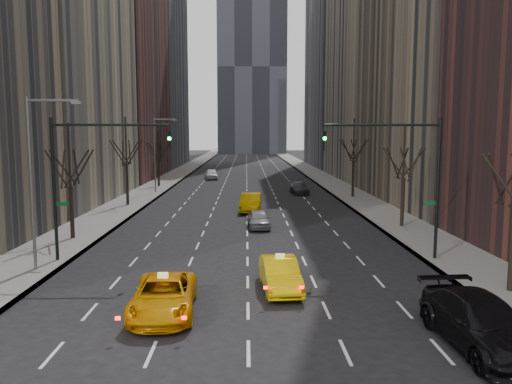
{
  "coord_description": "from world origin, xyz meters",
  "views": [
    {
      "loc": [
        -0.06,
        -15.88,
        7.3
      ],
      "look_at": [
        0.57,
        16.22,
        3.5
      ],
      "focal_mm": 35.0,
      "sensor_mm": 36.0,
      "label": 1
    }
  ],
  "objects": [
    {
      "name": "tree_lw_d",
      "position": [
        -12.0,
        52.0,
        3.56
      ],
      "size": [
        3.36,
        3.5,
        7.36
      ],
      "color": "black",
      "rests_on": "ground"
    },
    {
      "name": "far_taxi",
      "position": [
        0.37,
        30.24,
        0.85
      ],
      "size": [
        2.15,
        5.3,
        1.71
      ],
      "primitive_type": "imported",
      "rotation": [
        0.0,
        0.0,
        -0.07
      ],
      "color": "#D59D04",
      "rests_on": "ground"
    },
    {
      "name": "streetlight_far",
      "position": [
        -10.84,
        45.0,
        5.62
      ],
      "size": [
        2.83,
        0.22,
        9.0
      ],
      "color": "slate",
      "rests_on": "ground"
    },
    {
      "name": "tree_rw_b",
      "position": [
        12.0,
        22.0,
        3.72
      ],
      "size": [
        3.36,
        3.5,
        7.82
      ],
      "color": "black",
      "rests_on": "ground"
    },
    {
      "name": "tree_lw_c",
      "position": [
        -12.0,
        34.0,
        4.04
      ],
      "size": [
        3.36,
        3.5,
        8.74
      ],
      "color": "black",
      "rests_on": "ground"
    },
    {
      "name": "bld_right_deep",
      "position": [
        21.5,
        95.0,
        29.0
      ],
      "size": [
        14.0,
        30.0,
        58.0
      ],
      "primitive_type": "cube",
      "color": "slate",
      "rests_on": "ground"
    },
    {
      "name": "taxi_suv",
      "position": [
        -3.42,
        3.73,
        0.75
      ],
      "size": [
        2.76,
        5.5,
        1.49
      ],
      "primitive_type": "imported",
      "rotation": [
        0.0,
        0.0,
        0.05
      ],
      "color": "#ED9A05",
      "rests_on": "ground"
    },
    {
      "name": "silver_sedan_ahead",
      "position": [
        0.87,
        22.23,
        0.68
      ],
      "size": [
        1.86,
        4.08,
        1.36
      ],
      "primitive_type": "imported",
      "rotation": [
        0.0,
        0.0,
        0.07
      ],
      "color": "#919398",
      "rests_on": "ground"
    },
    {
      "name": "sidewalk_left",
      "position": [
        -12.25,
        70.0,
        0.07
      ],
      "size": [
        4.5,
        320.0,
        0.15
      ],
      "primitive_type": "cube",
      "color": "slate",
      "rests_on": "ground"
    },
    {
      "name": "ground",
      "position": [
        0.0,
        0.0,
        0.0
      ],
      "size": [
        400.0,
        400.0,
        0.0
      ],
      "primitive_type": "plane",
      "color": "black",
      "rests_on": "ground"
    },
    {
      "name": "sidewalk_right",
      "position": [
        12.25,
        70.0,
        0.07
      ],
      "size": [
        4.5,
        320.0,
        0.15
      ],
      "primitive_type": "cube",
      "color": "slate",
      "rests_on": "ground"
    },
    {
      "name": "traffic_mast_left",
      "position": [
        -9.11,
        12.0,
        5.49
      ],
      "size": [
        6.69,
        0.39,
        8.0
      ],
      "color": "black",
      "rests_on": "ground"
    },
    {
      "name": "taxi_sedan",
      "position": [
        1.5,
        6.75,
        0.75
      ],
      "size": [
        1.91,
        4.67,
        1.5
      ],
      "primitive_type": "imported",
      "rotation": [
        0.0,
        0.0,
        0.07
      ],
      "color": "yellow",
      "rests_on": "ground"
    },
    {
      "name": "bld_left_far",
      "position": [
        -21.5,
        66.0,
        22.0
      ],
      "size": [
        14.0,
        28.0,
        44.0
      ],
      "primitive_type": "cube",
      "color": "brown",
      "rests_on": "ground"
    },
    {
      "name": "streetlight_near",
      "position": [
        -10.84,
        10.0,
        5.62
      ],
      "size": [
        2.83,
        0.22,
        9.0
      ],
      "color": "slate",
      "rests_on": "ground"
    },
    {
      "name": "tree_rw_c",
      "position": [
        12.0,
        40.0,
        4.04
      ],
      "size": [
        3.36,
        3.5,
        8.74
      ],
      "color": "black",
      "rests_on": "ground"
    },
    {
      "name": "far_car_white",
      "position": [
        -5.63,
        63.3,
        0.81
      ],
      "size": [
        2.47,
        4.95,
        1.62
      ],
      "primitive_type": "imported",
      "rotation": [
        0.0,
        0.0,
        0.12
      ],
      "color": "white",
      "rests_on": "ground"
    },
    {
      "name": "far_suv_grey",
      "position": [
        6.34,
        43.88,
        0.69
      ],
      "size": [
        2.17,
        4.85,
        1.38
      ],
      "primitive_type": "imported",
      "rotation": [
        0.0,
        0.0,
        0.05
      ],
      "color": "#313036",
      "rests_on": "ground"
    },
    {
      "name": "traffic_mast_right",
      "position": [
        9.11,
        12.0,
        5.49
      ],
      "size": [
        6.69,
        0.39,
        8.0
      ],
      "color": "black",
      "rests_on": "ground"
    },
    {
      "name": "parked_suv_black",
      "position": [
        7.93,
        0.28,
        0.88
      ],
      "size": [
        2.83,
        6.2,
        1.76
      ],
      "primitive_type": "imported",
      "rotation": [
        0.0,
        0.0,
        0.06
      ],
      "color": "black",
      "rests_on": "ground"
    },
    {
      "name": "bld_left_deep",
      "position": [
        -21.5,
        96.0,
        30.0
      ],
      "size": [
        14.0,
        30.0,
        60.0
      ],
      "primitive_type": "cube",
      "color": "slate",
      "rests_on": "ground"
    },
    {
      "name": "bld_right_far",
      "position": [
        21.5,
        64.0,
        25.0
      ],
      "size": [
        14.0,
        28.0,
        50.0
      ],
      "primitive_type": "cube",
      "color": "tan",
      "rests_on": "ground"
    },
    {
      "name": "tree_lw_b",
      "position": [
        -12.0,
        18.0,
        3.72
      ],
      "size": [
        3.36,
        3.5,
        7.82
      ],
      "color": "black",
      "rests_on": "ground"
    }
  ]
}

